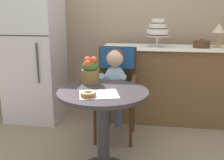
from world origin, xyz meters
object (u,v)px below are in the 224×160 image
at_px(seated_child, 115,78).
at_px(tiered_cake_stand, 158,30).
at_px(table_lamp, 219,29).
at_px(refrigerator, 34,51).
at_px(flower_vase, 90,71).
at_px(cafe_table, 103,116).
at_px(wicker_chair, 117,78).
at_px(round_layer_cake, 201,44).
at_px(donut_front, 88,94).

distance_m(seated_child, tiered_cake_stand, 0.93).
bearing_deg(seated_child, tiered_cake_stand, 59.66).
distance_m(table_lamp, refrigerator, 2.21).
bearing_deg(flower_vase, cafe_table, -54.82).
xyz_separation_m(seated_child, flower_vase, (-0.16, -0.38, 0.15)).
height_order(seated_child, flower_vase, seated_child).
bearing_deg(refrigerator, wicker_chair, -18.49).
xyz_separation_m(cafe_table, refrigerator, (-1.05, 1.10, 0.34)).
distance_m(round_layer_cake, table_lamp, 0.26).
bearing_deg(donut_front, seated_child, 83.61).
relative_size(tiered_cake_stand, refrigerator, 0.20).
distance_m(donut_front, refrigerator, 1.61).
bearing_deg(donut_front, tiered_cake_stand, 71.21).
relative_size(donut_front, flower_vase, 0.50).
bearing_deg(wicker_chair, table_lamp, 23.39).
xyz_separation_m(wicker_chair, donut_front, (-0.09, -0.92, 0.10)).
relative_size(donut_front, table_lamp, 0.41).
bearing_deg(cafe_table, seated_child, 89.00).
relative_size(cafe_table, round_layer_cake, 3.70).
height_order(wicker_chair, flower_vase, same).
bearing_deg(seated_child, table_lamp, 34.42).
distance_m(wicker_chair, tiered_cake_stand, 0.83).
height_order(seated_child, round_layer_cake, round_layer_cake).
bearing_deg(round_layer_cake, wicker_chair, -148.02).
distance_m(donut_front, tiered_cake_stand, 1.60).
distance_m(wicker_chair, seated_child, 0.16).
relative_size(donut_front, refrigerator, 0.07).
height_order(wicker_chair, tiered_cake_stand, tiered_cake_stand).
bearing_deg(seated_child, flower_vase, -112.37).
height_order(flower_vase, refrigerator, refrigerator).
bearing_deg(round_layer_cake, table_lamp, 9.08).
height_order(donut_front, flower_vase, flower_vase).
bearing_deg(tiered_cake_stand, round_layer_cake, 3.18).
xyz_separation_m(cafe_table, seated_child, (0.01, 0.59, 0.17)).
bearing_deg(refrigerator, table_lamp, 6.77).
xyz_separation_m(wicker_chair, flower_vase, (-0.16, -0.54, 0.19)).
bearing_deg(donut_front, table_lamp, 51.75).
relative_size(wicker_chair, donut_front, 8.18).
distance_m(seated_child, donut_front, 0.77).
xyz_separation_m(cafe_table, flower_vase, (-0.15, 0.21, 0.32)).
relative_size(seated_child, tiered_cake_stand, 2.17).
xyz_separation_m(tiered_cake_stand, table_lamp, (0.71, 0.06, 0.01)).
xyz_separation_m(tiered_cake_stand, round_layer_cake, (0.52, 0.03, -0.16)).
bearing_deg(table_lamp, refrigerator, -173.23).
distance_m(seated_child, flower_vase, 0.44).
xyz_separation_m(flower_vase, round_layer_cake, (1.09, 1.12, 0.11)).
xyz_separation_m(donut_front, table_lamp, (1.21, 1.53, 0.37)).
xyz_separation_m(cafe_table, wicker_chair, (0.01, 0.75, 0.13)).
xyz_separation_m(flower_vase, table_lamp, (1.28, 1.15, 0.29)).
bearing_deg(tiered_cake_stand, donut_front, -108.79).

